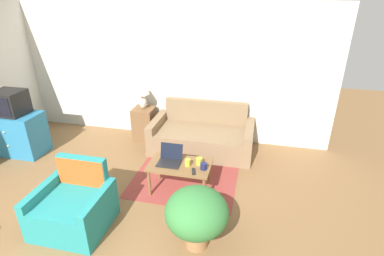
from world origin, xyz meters
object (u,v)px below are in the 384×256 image
Objects in this scene: couch at (202,136)px; potted_plant at (197,214)px; table_lamp at (142,91)px; cup_navy at (188,163)px; cup_yellow at (199,161)px; television at (9,103)px; laptop at (170,159)px; coffee_table at (180,167)px; tv_remote at (193,171)px; cup_white at (204,166)px; armchair at (75,207)px.

couch reaches higher than potted_plant.
table_lamp is (-1.22, 0.18, 0.74)m from couch.
cup_yellow is (0.15, 0.07, 0.00)m from cup_navy.
television is 3.08m from laptop.
coffee_table is 0.29m from tv_remote.
table_lamp reaches higher than cup_yellow.
cup_navy is at bearing 130.10° from tv_remote.
tv_remote is at bearing -83.71° from couch.
cup_yellow is at bearing -6.63° from television.
cup_navy is 0.98× the size of cup_yellow.
television is at bearing -164.75° from couch.
potted_plant is at bearing -70.61° from cup_navy.
table_lamp is 3.02m from potted_plant.
television reaches higher than cup_white.
coffee_table is 1.09m from potted_plant.
cup_white is 0.62× the size of tv_remote.
armchair reaches higher than tv_remote.
laptop is at bearing 171.67° from cup_white.
cup_white is at bearing -8.74° from cup_navy.
armchair reaches higher than potted_plant.
table_lamp is at bearing 129.60° from tv_remote.
television is 4.69× the size of cup_yellow.
cup_white is (0.24, -0.04, -0.00)m from cup_navy.
table_lamp is at bearing 134.15° from cup_yellow.
table_lamp reaches higher than cup_navy.
armchair reaches higher than cup_white.
armchair is 1.77m from cup_white.
cup_yellow is at bearing 11.57° from coffee_table.
tv_remote is at bearing -32.46° from coffee_table.
couch is at bearing 86.77° from coffee_table.
cup_yellow is at bearing 36.80° from armchair.
cup_yellow is at bearing 80.03° from tv_remote.
television reaches higher than armchair.
table_lamp reaches higher than couch.
potted_plant is at bearing -79.78° from cup_yellow.
laptop is at bearing 170.95° from coffee_table.
potted_plant is (0.34, -0.97, -0.04)m from cup_navy.
coffee_table is at bearing -53.05° from table_lamp.
cup_navy is 0.24m from cup_white.
cup_navy is (1.24, 0.97, 0.25)m from armchair.
cup_white is (0.29, -1.39, 0.24)m from couch.
couch is 2.13× the size of armchair.
table_lamp is 2.23m from cup_white.
couch is 1.52m from tv_remote.
cup_navy reaches higher than tv_remote.
cup_white is at bearing 32.26° from armchair.
potted_plant is (0.10, -0.93, -0.04)m from cup_white.
coffee_table is (-0.08, -1.34, 0.14)m from couch.
tv_remote reaches higher than coffee_table.
potted_plant is (0.22, -0.83, -0.00)m from tv_remote.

